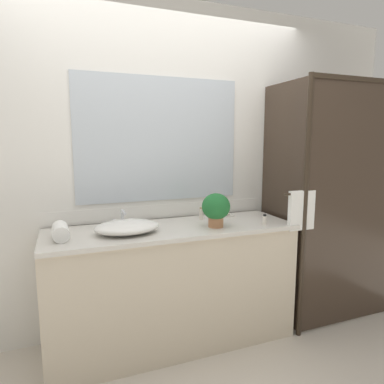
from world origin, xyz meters
The scene contains 11 objects.
ground_plane centered at (0.00, 0.00, 0.00)m, with size 8.00×8.00×0.00m, color beige.
wall_back_with_mirror centered at (0.00, 0.34, 1.30)m, with size 4.40×0.06×2.60m.
vanity_cabinet centered at (0.00, 0.01, 0.45)m, with size 1.80×0.58×0.90m.
shower_enclosure centered at (1.28, -0.19, 1.03)m, with size 1.20×0.59×2.00m.
sink_basin centered at (-0.34, -0.04, 0.94)m, with size 0.44×0.32×0.09m, color white.
faucet centered at (-0.34, 0.13, 0.94)m, with size 0.17×0.13×0.13m.
potted_plant centered at (0.30, -0.11, 1.04)m, with size 0.21×0.21×0.25m.
soap_dish centered at (0.52, 0.17, 0.91)m, with size 0.10×0.07×0.04m.
amenity_bottle_body_wash centered at (0.29, 0.16, 0.95)m, with size 0.03×0.03×0.10m.
amenity_bottle_lotion centered at (0.67, -0.17, 0.94)m, with size 0.03×0.03×0.08m.
rolled_towel_near_edge centered at (-0.76, -0.04, 0.95)m, with size 0.10×0.10×0.21m, color white.
Camera 1 is at (-0.73, -2.28, 1.52)m, focal length 31.65 mm.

